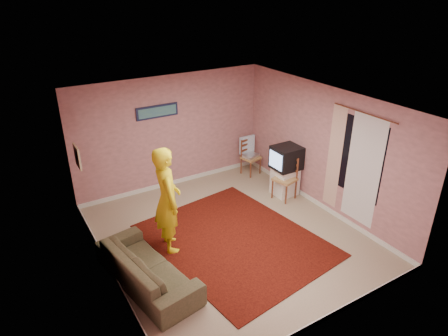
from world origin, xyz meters
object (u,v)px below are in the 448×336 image
tv_cabinet (285,181)px  chair_a (251,153)px  sofa (147,268)px  person (167,200)px  crt_tv (286,158)px  chair_b (285,174)px

tv_cabinet → chair_a: size_ratio=1.32×
tv_cabinet → sofa: bearing=-162.4°
sofa → person: size_ratio=1.04×
crt_tv → chair_a: (-0.06, 1.25, -0.35)m
tv_cabinet → person: bearing=-170.8°
chair_a → chair_b: 1.42m
tv_cabinet → chair_b: 0.35m
crt_tv → chair_a: 1.30m
chair_a → person: size_ratio=0.25×
sofa → person: (0.71, 0.70, 0.68)m
chair_a → chair_b: (-0.08, -1.41, 0.05)m
crt_tv → person: bearing=-170.5°
tv_cabinet → crt_tv: size_ratio=1.06×
crt_tv → chair_b: size_ratio=1.14×
chair_a → chair_b: chair_b is taller
tv_cabinet → chair_b: size_ratio=1.22×
chair_b → person: size_ratio=0.27×
tv_cabinet → chair_b: chair_b is taller
chair_a → person: person is taller
tv_cabinet → crt_tv: crt_tv is taller
person → tv_cabinet: bearing=-70.3°
crt_tv → sofa: 3.97m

